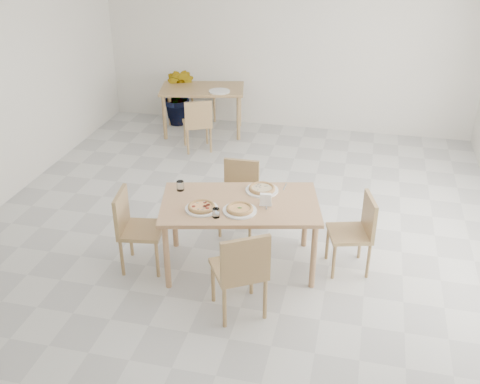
% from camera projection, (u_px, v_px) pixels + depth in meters
% --- Properties ---
extents(main_table, '(1.72, 1.22, 0.75)m').
position_uv_depth(main_table, '(240.00, 209.00, 5.59)').
color(main_table, tan).
rests_on(main_table, ground).
extents(chair_south, '(0.61, 0.61, 0.90)m').
position_uv_depth(chair_south, '(241.00, 268.00, 4.96)').
color(chair_south, tan).
rests_on(chair_south, ground).
extents(chair_north, '(0.41, 0.41, 0.82)m').
position_uv_depth(chair_north, '(240.00, 191.00, 6.36)').
color(chair_north, tan).
rests_on(chair_north, ground).
extents(chair_west, '(0.48, 0.48, 0.85)m').
position_uv_depth(chair_west, '(133.00, 225.00, 5.67)').
color(chair_west, tan).
rests_on(chair_west, ground).
extents(chair_east, '(0.50, 0.50, 0.82)m').
position_uv_depth(chair_east, '(357.00, 228.00, 5.64)').
color(chair_east, tan).
rests_on(chair_east, ground).
extents(plate_margherita, '(0.33, 0.33, 0.02)m').
position_uv_depth(plate_margherita, '(240.00, 211.00, 5.39)').
color(plate_margherita, white).
rests_on(plate_margherita, main_table).
extents(plate_mushroom, '(0.34, 0.34, 0.02)m').
position_uv_depth(plate_mushroom, '(262.00, 190.00, 5.77)').
color(plate_mushroom, white).
rests_on(plate_mushroom, main_table).
extents(plate_pepperoni, '(0.32, 0.32, 0.02)m').
position_uv_depth(plate_pepperoni, '(202.00, 209.00, 5.43)').
color(plate_pepperoni, white).
rests_on(plate_pepperoni, main_table).
extents(pizza_margherita, '(0.31, 0.31, 0.03)m').
position_uv_depth(pizza_margherita, '(240.00, 209.00, 5.38)').
color(pizza_margherita, tan).
rests_on(pizza_margherita, plate_margherita).
extents(pizza_mushroom, '(0.32, 0.32, 0.03)m').
position_uv_depth(pizza_mushroom, '(262.00, 188.00, 5.76)').
color(pizza_mushroom, tan).
rests_on(pizza_mushroom, plate_mushroom).
extents(pizza_pepperoni, '(0.33, 0.33, 0.03)m').
position_uv_depth(pizza_pepperoni, '(202.00, 207.00, 5.42)').
color(pizza_pepperoni, tan).
rests_on(pizza_pepperoni, plate_pepperoni).
extents(tumbler_a, '(0.08, 0.08, 0.10)m').
position_uv_depth(tumbler_a, '(180.00, 186.00, 5.77)').
color(tumbler_a, white).
rests_on(tumbler_a, main_table).
extents(tumbler_b, '(0.07, 0.07, 0.09)m').
position_uv_depth(tumbler_b, '(216.00, 213.00, 5.28)').
color(tumbler_b, white).
rests_on(tumbler_b, main_table).
extents(napkin_holder, '(0.13, 0.08, 0.14)m').
position_uv_depth(napkin_holder, '(266.00, 200.00, 5.46)').
color(napkin_holder, silver).
rests_on(napkin_holder, main_table).
extents(fork_a, '(0.04, 0.17, 0.01)m').
position_uv_depth(fork_a, '(267.00, 206.00, 5.49)').
color(fork_a, silver).
rests_on(fork_a, main_table).
extents(fork_b, '(0.02, 0.17, 0.01)m').
position_uv_depth(fork_b, '(285.00, 187.00, 5.85)').
color(fork_b, silver).
rests_on(fork_b, main_table).
extents(second_table, '(1.43, 1.00, 0.75)m').
position_uv_depth(second_table, '(202.00, 94.00, 8.94)').
color(second_table, tan).
rests_on(second_table, ground).
extents(chair_back_s, '(0.54, 0.54, 0.81)m').
position_uv_depth(chair_back_s, '(198.00, 122.00, 8.34)').
color(chair_back_s, tan).
rests_on(chair_back_s, ground).
extents(chair_back_n, '(0.51, 0.51, 0.88)m').
position_uv_depth(chair_back_n, '(205.00, 88.00, 9.68)').
color(chair_back_n, tan).
rests_on(chair_back_n, ground).
extents(plate_empty, '(0.33, 0.33, 0.02)m').
position_uv_depth(plate_empty, '(219.00, 91.00, 8.71)').
color(plate_empty, white).
rests_on(plate_empty, second_table).
extents(potted_plant, '(0.61, 0.53, 0.98)m').
position_uv_depth(potted_plant, '(179.00, 96.00, 9.33)').
color(potted_plant, '#26681F').
rests_on(potted_plant, ground).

